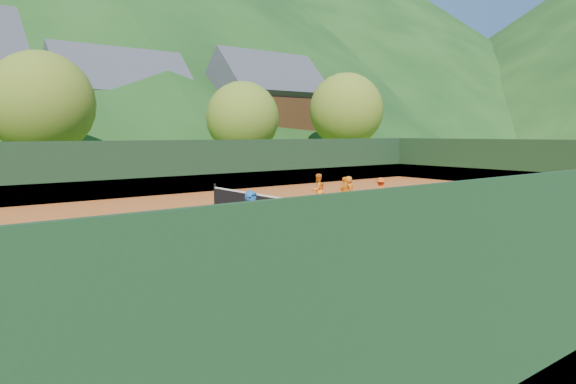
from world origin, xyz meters
TOP-DOWN VIEW (x-y plane):
  - ground at (0.00, 0.00)m, footprint 400.00×400.00m
  - clay_court at (0.00, 0.00)m, footprint 40.00×24.00m
  - mountain_far_right at (90.00, 150.00)m, footprint 260.00×260.00m
  - coach at (-4.23, -3.32)m, footprint 0.70×0.48m
  - student_a at (3.86, 3.28)m, footprint 0.80×0.65m
  - student_b at (4.55, 2.22)m, footprint 0.88×0.49m
  - student_c at (5.85, 3.30)m, footprint 0.68×0.47m
  - student_d at (6.11, 1.48)m, footprint 0.91×0.56m
  - tennis_ball_0 at (2.32, -3.43)m, footprint 0.07×0.07m
  - tennis_ball_2 at (-0.34, -5.81)m, footprint 0.07×0.07m
  - tennis_ball_3 at (5.57, -3.37)m, footprint 0.07×0.07m
  - tennis_ball_4 at (-3.28, -8.82)m, footprint 0.07×0.07m
  - tennis_ball_5 at (-6.69, -9.42)m, footprint 0.07×0.07m
  - tennis_ball_6 at (-6.60, -9.44)m, footprint 0.07×0.07m
  - tennis_ball_7 at (1.44, -4.97)m, footprint 0.07×0.07m
  - tennis_ball_8 at (-5.25, -8.39)m, footprint 0.07×0.07m
  - tennis_ball_9 at (-8.52, -3.75)m, footprint 0.07×0.07m
  - tennis_ball_10 at (1.36, -1.98)m, footprint 0.07×0.07m
  - tennis_ball_11 at (-6.70, -4.89)m, footprint 0.07×0.07m
  - tennis_ball_12 at (3.06, -7.24)m, footprint 0.07×0.07m
  - tennis_ball_14 at (-6.71, -6.96)m, footprint 0.07×0.07m
  - tennis_ball_15 at (4.29, -1.52)m, footprint 0.07×0.07m
  - tennis_ball_16 at (-0.99, -2.24)m, footprint 0.07×0.07m
  - tennis_ball_17 at (-1.09, -7.81)m, footprint 0.07×0.07m
  - tennis_ball_18 at (3.71, -3.38)m, footprint 0.07×0.07m
  - tennis_ball_19 at (-8.30, -2.64)m, footprint 0.07×0.07m
  - tennis_ball_20 at (-3.38, -7.19)m, footprint 0.07×0.07m
  - tennis_ball_21 at (3.54, -6.77)m, footprint 0.07×0.07m
  - tennis_ball_22 at (-4.37, -4.35)m, footprint 0.07×0.07m
  - tennis_ball_23 at (5.20, -1.54)m, footprint 0.07×0.07m
  - tennis_ball_24 at (-5.75, -4.08)m, footprint 0.07×0.07m
  - tennis_ball_26 at (-1.98, -8.76)m, footprint 0.07×0.07m
  - tennis_ball_27 at (-3.61, -2.63)m, footprint 0.07×0.07m
  - tennis_ball_28 at (2.59, -5.62)m, footprint 0.07×0.07m
  - court_lines at (0.00, 0.00)m, footprint 23.83×11.03m
  - tennis_net at (0.00, 0.00)m, footprint 0.10×12.07m
  - perimeter_fence at (0.00, 0.00)m, footprint 40.40×24.24m
  - ball_hopper at (-7.27, -3.71)m, footprint 0.57×0.57m
  - chalet_mid at (6.00, 34.00)m, footprint 12.65×8.82m
  - chalet_right at (20.00, 30.00)m, footprint 11.50×8.82m
  - tree_b at (-4.00, 20.00)m, footprint 6.40×6.40m
  - tree_c at (10.00, 19.00)m, footprint 5.60×5.60m
  - tree_d at (22.00, 20.00)m, footprint 6.80×6.80m

SIDE VIEW (x-z plane):
  - ground at x=0.00m, z-range 0.00..0.00m
  - clay_court at x=0.00m, z-range 0.00..0.02m
  - court_lines at x=0.00m, z-range 0.02..0.03m
  - tennis_ball_0 at x=2.32m, z-range 0.02..0.09m
  - tennis_ball_2 at x=-0.34m, z-range 0.02..0.09m
  - tennis_ball_3 at x=5.57m, z-range 0.02..0.09m
  - tennis_ball_4 at x=-3.28m, z-range 0.02..0.09m
  - tennis_ball_5 at x=-6.69m, z-range 0.02..0.09m
  - tennis_ball_6 at x=-6.60m, z-range 0.02..0.09m
  - tennis_ball_7 at x=1.44m, z-range 0.02..0.09m
  - tennis_ball_8 at x=-5.25m, z-range 0.02..0.09m
  - tennis_ball_9 at x=-8.52m, z-range 0.02..0.09m
  - tennis_ball_10 at x=1.36m, z-range 0.02..0.09m
  - tennis_ball_11 at x=-6.70m, z-range 0.02..0.09m
  - tennis_ball_12 at x=3.06m, z-range 0.02..0.09m
  - tennis_ball_14 at x=-6.71m, z-range 0.02..0.09m
  - tennis_ball_15 at x=4.29m, z-range 0.02..0.09m
  - tennis_ball_16 at x=-0.99m, z-range 0.02..0.09m
  - tennis_ball_17 at x=-1.09m, z-range 0.02..0.09m
  - tennis_ball_18 at x=3.71m, z-range 0.02..0.09m
  - tennis_ball_19 at x=-8.30m, z-range 0.02..0.09m
  - tennis_ball_20 at x=-3.38m, z-range 0.02..0.09m
  - tennis_ball_21 at x=3.54m, z-range 0.02..0.09m
  - tennis_ball_22 at x=-4.37m, z-range 0.02..0.09m
  - tennis_ball_23 at x=5.20m, z-range 0.02..0.09m
  - tennis_ball_24 at x=-5.75m, z-range 0.02..0.09m
  - tennis_ball_26 at x=-1.98m, z-range 0.02..0.09m
  - tennis_ball_27 at x=-3.61m, z-range 0.02..0.09m
  - tennis_ball_28 at x=2.59m, z-range 0.02..0.09m
  - tennis_net at x=0.00m, z-range -0.03..1.07m
  - student_c at x=5.85m, z-range 0.02..1.33m
  - student_d at x=6.11m, z-range 0.02..1.38m
  - student_b at x=4.55m, z-range 0.02..1.45m
  - ball_hopper at x=-7.27m, z-range 0.27..1.27m
  - student_a at x=3.86m, z-range 0.02..1.55m
  - coach at x=-4.23m, z-range 0.02..1.91m
  - perimeter_fence at x=0.00m, z-range -0.23..2.77m
  - tree_c at x=10.00m, z-range 0.87..8.22m
  - chalet_mid at x=6.00m, z-range -0.74..10.72m
  - tree_b at x=-4.00m, z-range 0.99..9.39m
  - chalet_right at x=20.00m, z-range -0.70..11.21m
  - tree_d at x=22.00m, z-range 1.06..9.98m
  - mountain_far_right at x=90.00m, z-range 0.00..95.00m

